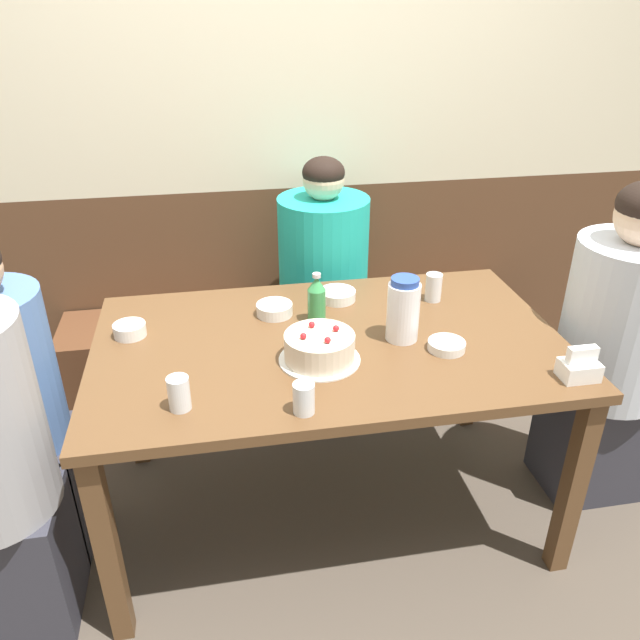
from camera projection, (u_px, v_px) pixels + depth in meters
name	position (u px, v px, depth m)	size (l,w,h in m)	color
ground_plane	(328.00, 505.00, 2.39)	(12.00, 12.00, 0.00)	#4C4238
back_wall	(284.00, 120.00, 2.72)	(4.80, 0.04, 2.50)	brown
bench_seat	(296.00, 350.00, 3.02)	(2.13, 0.38, 0.42)	#56331E
dining_table	(329.00, 360.00, 2.09)	(1.53, 0.92, 0.73)	brown
birthday_cake	(319.00, 348.00, 1.92)	(0.25, 0.25, 0.11)	white
water_pitcher	(403.00, 310.00, 2.01)	(0.11, 0.11, 0.22)	white
soju_bottle	(317.00, 299.00, 2.13)	(0.06, 0.06, 0.18)	#388E4C
napkin_holder	(579.00, 367.00, 1.83)	(0.11, 0.08, 0.11)	white
bowl_soup_white	(130.00, 330.00, 2.07)	(0.11, 0.11, 0.04)	white
bowl_rice_small	(337.00, 295.00, 2.31)	(0.13, 0.13, 0.04)	white
bowl_side_dish	(447.00, 345.00, 1.99)	(0.12, 0.12, 0.03)	white
bowl_sauce_shallow	(274.00, 309.00, 2.20)	(0.13, 0.13, 0.04)	white
glass_water_tall	(433.00, 287.00, 2.29)	(0.06, 0.06, 0.10)	silver
glass_tumbler_short	(304.00, 398.00, 1.68)	(0.06, 0.06, 0.09)	silver
glass_shot_small	(179.00, 393.00, 1.69)	(0.06, 0.06, 0.10)	silver
person_teal_shirt	(323.00, 289.00, 2.77)	(0.39, 0.39, 1.16)	#33333D
person_pale_blue_shirt	(12.00, 418.00, 1.98)	(0.34, 0.34, 1.15)	#33333D
person_grey_tee	(614.00, 349.00, 2.22)	(0.39, 0.39, 1.23)	#33333D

